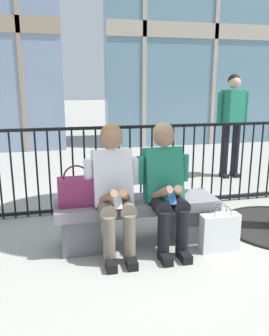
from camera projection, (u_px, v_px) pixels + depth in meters
ground_plane at (137, 242)px, 3.49m from camera, size 60.00×60.00×0.00m
stone_bench at (137, 217)px, 3.42m from camera, size 1.60×0.44×0.45m
seated_person_with_phone at (114, 186)px, 3.16m from camera, size 0.52×0.66×1.21m
seated_person_companion at (165, 182)px, 3.27m from camera, size 0.52×0.66×1.21m
handbag_on_bench at (77, 191)px, 3.21m from camera, size 0.35×0.18×0.39m
shopping_bag at (219, 232)px, 3.28m from camera, size 0.37×0.13×0.47m
bystander_at_railing at (232, 118)px, 5.72m from camera, size 0.55×0.34×1.71m
plaza_railing at (119, 168)px, 4.26m from camera, size 7.03×0.04×1.07m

